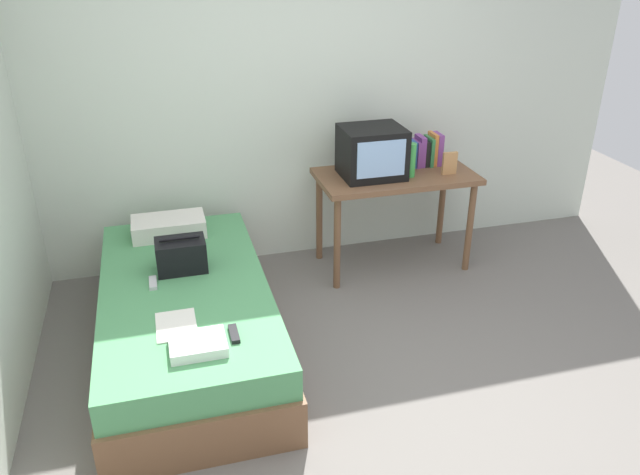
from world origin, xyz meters
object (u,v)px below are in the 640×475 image
object	(u,v)px
handbag	(181,255)
remote_silver	(153,283)
desk	(395,186)
book_row	(425,151)
bed	(188,318)
pillow	(169,226)
magazine	(176,325)
remote_dark	(234,334)
picture_frame	(450,163)
tv	(372,152)
folded_towel	(198,345)
water_bottle	(411,160)

from	to	relation	value
handbag	remote_silver	xyz separation A→B (m)	(-0.18, -0.14, -0.09)
desk	book_row	xyz separation A→B (m)	(0.28, 0.13, 0.21)
bed	pillow	distance (m)	0.79
book_row	magazine	distance (m)	2.38
remote_dark	book_row	bearing A→B (deg)	40.69
picture_frame	remote_dark	distance (m)	2.18
tv	remote_dark	distance (m)	1.86
picture_frame	handbag	size ratio (longest dim) A/B	0.56
bed	remote_silver	xyz separation A→B (m)	(-0.18, 0.05, 0.25)
handbag	folded_towel	world-z (taller)	handbag
bed	picture_frame	xyz separation A→B (m)	(1.99, 0.62, 0.60)
bed	picture_frame	bearing A→B (deg)	17.27
water_bottle	folded_towel	world-z (taller)	water_bottle
desk	handbag	bearing A→B (deg)	-161.57
desk	remote_dark	world-z (taller)	desk
pillow	folded_towel	size ratio (longest dim) A/B	1.76
picture_frame	handbag	bearing A→B (deg)	-167.85
bed	desk	bearing A→B (deg)	24.24
desk	folded_towel	bearing A→B (deg)	-138.82
picture_frame	folded_towel	distance (m)	2.38
folded_towel	remote_silver	bearing A→B (deg)	105.38
desk	pillow	world-z (taller)	desk
pillow	remote_silver	world-z (taller)	pillow
bed	desk	xyz separation A→B (m)	(1.62, 0.73, 0.42)
book_row	folded_towel	xyz separation A→B (m)	(-1.88, -1.52, -0.37)
bed	pillow	size ratio (longest dim) A/B	4.06
desk	magazine	world-z (taller)	desk
picture_frame	remote_dark	xyz separation A→B (m)	(-1.78, -1.21, -0.35)
desk	book_row	size ratio (longest dim) A/B	4.71
water_bottle	picture_frame	size ratio (longest dim) A/B	1.48
handbag	magazine	distance (m)	0.63
desk	book_row	distance (m)	0.37
bed	tv	distance (m)	1.75
handbag	remote_silver	bearing A→B (deg)	-142.39
water_bottle	remote_dark	bearing A→B (deg)	-139.98
bed	remote_silver	world-z (taller)	remote_silver
bed	book_row	distance (m)	2.18
book_row	remote_silver	bearing A→B (deg)	-158.81
tv	handbag	world-z (taller)	tv
remote_silver	book_row	bearing A→B (deg)	21.19
magazine	tv	bearing A→B (deg)	37.84
magazine	remote_dark	distance (m)	0.33
picture_frame	remote_silver	distance (m)	2.27
pillow	handbag	bearing A→B (deg)	-84.63
bed	book_row	xyz separation A→B (m)	(1.90, 0.86, 0.63)
picture_frame	folded_towel	world-z (taller)	picture_frame
book_row	remote_silver	size ratio (longest dim) A/B	1.71
magazine	folded_towel	bearing A→B (deg)	-68.77
pillow	remote_silver	xyz separation A→B (m)	(-0.13, -0.68, -0.05)
picture_frame	handbag	xyz separation A→B (m)	(-1.98, -0.43, -0.27)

